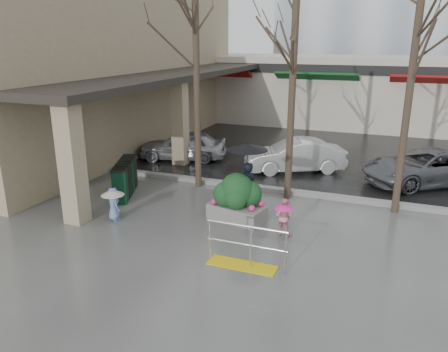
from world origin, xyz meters
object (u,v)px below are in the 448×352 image
Objects in this scene: planter at (237,198)px; child_pink at (284,214)px; child_blue at (113,200)px; car_b at (295,156)px; tree_midwest at (295,30)px; news_boxes at (125,178)px; handrail at (245,251)px; tree_mideast at (416,43)px; car_a at (183,145)px; tree_west at (196,35)px; woman at (247,172)px; car_c at (427,167)px.

child_pink is at bearing -18.34° from planter.
child_blue is 0.26× the size of car_b.
tree_midwest is 5.47m from child_pink.
handrail is at bearing -53.06° from news_boxes.
tree_midwest is 5.20m from planter.
news_boxes is (-8.40, -1.66, -4.29)m from tree_mideast.
child_pink is (0.56, -2.82, -4.66)m from tree_midwest.
child_pink reaches higher than child_blue.
car_a is at bearing 124.92° from handrail.
planter is at bearing 23.38° from car_a.
tree_west is 4.86m from woman.
tree_mideast is (6.50, 0.00, -0.22)m from tree_west.
tree_mideast is at bearing 54.60° from car_a.
child_blue is 3.53m from planter.
tree_west is 3.20m from tree_midwest.
tree_west is at bearing -180.00° from tree_mideast.
tree_midwest is 1.08× the size of tree_mideast.
tree_west is 6.51m from child_pink.
tree_west is at bearing -74.99° from child_blue.
car_b is (-1.03, 5.88, 0.05)m from child_pink.
woman is at bearing -19.62° from child_pink.
planter is at bearing -3.50° from child_pink.
car_b is at bearing 140.82° from tree_mideast.
car_b reaches higher than handrail.
tree_west is 3.89× the size of planter.
handrail is 0.42× the size of car_c.
tree_west is at bearing -21.96° from child_pink.
handrail is at bearing -66.56° from planter.
woman is at bearing -78.61° from car_c.
woman is 1.08× the size of news_boxes.
news_boxes reaches higher than child_pink.
woman is at bearing 107.91° from handrail.
tree_mideast is at bearing -11.04° from news_boxes.
child_pink is 8.29m from car_a.
tree_mideast reaches higher than child_blue.
woman is 1.26× the size of planter.
woman is (-0.94, 2.91, 0.95)m from handrail.
planter is 6.93m from car_a.
handrail is 1.86× the size of child_pink.
car_a is 0.97× the size of car_b.
tree_midwest is at bearing -108.80° from child_blue.
news_boxes is 0.54× the size of car_b.
child_pink is at bearing -17.48° from car_b.
tree_west is 5.84m from child_blue.
car_a and car_c have the same top height.
car_b reaches higher than child_blue.
tree_midwest reaches higher than car_c.
woman is at bearing -155.09° from tree_mideast.
child_pink is at bearing -78.69° from tree_midwest.
tree_west is 5.79m from car_a.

